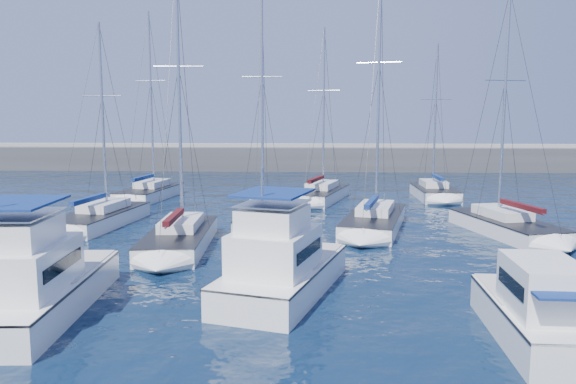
{
  "coord_description": "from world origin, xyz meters",
  "views": [
    {
      "loc": [
        2.16,
        -21.98,
        7.14
      ],
      "look_at": [
        0.85,
        8.24,
        3.0
      ],
      "focal_mm": 35.0,
      "sensor_mm": 36.0,
      "label": 1
    }
  ],
  "objects_px": {
    "motor_yacht_port_inner": "(29,285)",
    "motor_yacht_stbd_outer": "(535,314)",
    "sailboat_mid_d": "(374,221)",
    "sailboat_mid_c": "(262,217)",
    "sailboat_mid_e": "(506,226)",
    "sailboat_back_c": "(434,192)",
    "motor_yacht_stbd_inner": "(281,268)",
    "sailboat_back_a": "(150,192)",
    "sailboat_mid_a": "(101,218)",
    "sailboat_back_b": "(320,194)",
    "sailboat_mid_b": "(180,238)"
  },
  "relations": [
    {
      "from": "motor_yacht_stbd_outer",
      "to": "sailboat_back_c",
      "type": "distance_m",
      "value": 31.59
    },
    {
      "from": "sailboat_mid_b",
      "to": "sailboat_mid_c",
      "type": "distance_m",
      "value": 7.37
    },
    {
      "from": "sailboat_mid_b",
      "to": "sailboat_back_a",
      "type": "height_order",
      "value": "sailboat_back_a"
    },
    {
      "from": "sailboat_mid_a",
      "to": "sailboat_back_a",
      "type": "distance_m",
      "value": 12.06
    },
    {
      "from": "motor_yacht_port_inner",
      "to": "sailboat_back_b",
      "type": "height_order",
      "value": "sailboat_back_b"
    },
    {
      "from": "sailboat_back_a",
      "to": "sailboat_back_b",
      "type": "relative_size",
      "value": 1.1
    },
    {
      "from": "sailboat_mid_b",
      "to": "sailboat_back_a",
      "type": "distance_m",
      "value": 19.07
    },
    {
      "from": "motor_yacht_stbd_inner",
      "to": "sailboat_back_c",
      "type": "height_order",
      "value": "sailboat_back_c"
    },
    {
      "from": "motor_yacht_port_inner",
      "to": "sailboat_mid_a",
      "type": "height_order",
      "value": "sailboat_mid_a"
    },
    {
      "from": "sailboat_mid_c",
      "to": "sailboat_back_a",
      "type": "relative_size",
      "value": 0.95
    },
    {
      "from": "sailboat_back_b",
      "to": "sailboat_back_a",
      "type": "bearing_deg",
      "value": -165.51
    },
    {
      "from": "sailboat_back_b",
      "to": "sailboat_back_c",
      "type": "distance_m",
      "value": 10.01
    },
    {
      "from": "motor_yacht_port_inner",
      "to": "sailboat_mid_e",
      "type": "height_order",
      "value": "sailboat_mid_e"
    },
    {
      "from": "motor_yacht_port_inner",
      "to": "sailboat_back_b",
      "type": "distance_m",
      "value": 30.16
    },
    {
      "from": "sailboat_mid_d",
      "to": "sailboat_mid_c",
      "type": "bearing_deg",
      "value": -172.97
    },
    {
      "from": "sailboat_mid_d",
      "to": "motor_yacht_port_inner",
      "type": "bearing_deg",
      "value": -117.52
    },
    {
      "from": "motor_yacht_stbd_inner",
      "to": "sailboat_mid_b",
      "type": "distance_m",
      "value": 10.05
    },
    {
      "from": "sailboat_mid_a",
      "to": "sailboat_mid_c",
      "type": "xyz_separation_m",
      "value": [
        10.5,
        0.47,
        0.03
      ]
    },
    {
      "from": "motor_yacht_stbd_inner",
      "to": "sailboat_mid_d",
      "type": "bearing_deg",
      "value": 85.48
    },
    {
      "from": "sailboat_back_c",
      "to": "sailboat_mid_d",
      "type": "bearing_deg",
      "value": -116.68
    },
    {
      "from": "motor_yacht_port_inner",
      "to": "sailboat_mid_c",
      "type": "distance_m",
      "value": 18.32
    },
    {
      "from": "motor_yacht_stbd_outer",
      "to": "sailboat_mid_e",
      "type": "bearing_deg",
      "value": 76.29
    },
    {
      "from": "motor_yacht_port_inner",
      "to": "motor_yacht_stbd_outer",
      "type": "height_order",
      "value": "motor_yacht_port_inner"
    },
    {
      "from": "sailboat_back_b",
      "to": "sailboat_back_c",
      "type": "xyz_separation_m",
      "value": [
        9.89,
        1.58,
        0.01
      ]
    },
    {
      "from": "sailboat_mid_d",
      "to": "sailboat_back_a",
      "type": "xyz_separation_m",
      "value": [
        -17.94,
        12.39,
        0.01
      ]
    },
    {
      "from": "sailboat_mid_c",
      "to": "sailboat_back_b",
      "type": "bearing_deg",
      "value": 70.28
    },
    {
      "from": "motor_yacht_stbd_inner",
      "to": "sailboat_mid_e",
      "type": "height_order",
      "value": "sailboat_mid_e"
    },
    {
      "from": "sailboat_mid_c",
      "to": "sailboat_mid_d",
      "type": "xyz_separation_m",
      "value": [
        7.2,
        -0.8,
        -0.01
      ]
    },
    {
      "from": "motor_yacht_port_inner",
      "to": "motor_yacht_stbd_outer",
      "type": "xyz_separation_m",
      "value": [
        17.12,
        -1.65,
        -0.19
      ]
    },
    {
      "from": "motor_yacht_port_inner",
      "to": "sailboat_back_a",
      "type": "height_order",
      "value": "sailboat_back_a"
    },
    {
      "from": "sailboat_mid_c",
      "to": "sailboat_mid_d",
      "type": "bearing_deg",
      "value": -6.49
    },
    {
      "from": "sailboat_mid_d",
      "to": "motor_yacht_stbd_outer",
      "type": "bearing_deg",
      "value": -66.77
    },
    {
      "from": "motor_yacht_stbd_outer",
      "to": "sailboat_back_a",
      "type": "xyz_separation_m",
      "value": [
        -21.04,
        30.24,
        -0.4
      ]
    },
    {
      "from": "motor_yacht_stbd_outer",
      "to": "sailboat_mid_d",
      "type": "height_order",
      "value": "sailboat_mid_d"
    },
    {
      "from": "sailboat_back_b",
      "to": "sailboat_back_c",
      "type": "height_order",
      "value": "sailboat_back_b"
    },
    {
      "from": "motor_yacht_port_inner",
      "to": "sailboat_mid_c",
      "type": "relative_size",
      "value": 0.59
    },
    {
      "from": "motor_yacht_port_inner",
      "to": "sailboat_mid_b",
      "type": "relative_size",
      "value": 0.58
    },
    {
      "from": "sailboat_back_c",
      "to": "motor_yacht_stbd_inner",
      "type": "bearing_deg",
      "value": -114.14
    },
    {
      "from": "sailboat_mid_d",
      "to": "sailboat_back_c",
      "type": "distance_m",
      "value": 15.09
    },
    {
      "from": "motor_yacht_stbd_inner",
      "to": "sailboat_back_a",
      "type": "xyz_separation_m",
      "value": [
        -12.77,
        25.88,
        -0.59
      ]
    },
    {
      "from": "motor_yacht_port_inner",
      "to": "motor_yacht_stbd_outer",
      "type": "relative_size",
      "value": 1.39
    },
    {
      "from": "motor_yacht_stbd_outer",
      "to": "sailboat_mid_a",
      "type": "xyz_separation_m",
      "value": [
        -20.81,
        18.17,
        -0.44
      ]
    },
    {
      "from": "sailboat_mid_a",
      "to": "sailboat_back_b",
      "type": "bearing_deg",
      "value": 46.35
    },
    {
      "from": "sailboat_mid_a",
      "to": "sailboat_mid_d",
      "type": "height_order",
      "value": "sailboat_mid_d"
    },
    {
      "from": "sailboat_mid_b",
      "to": "sailboat_mid_e",
      "type": "height_order",
      "value": "sailboat_mid_b"
    },
    {
      "from": "sailboat_mid_c",
      "to": "sailboat_mid_e",
      "type": "distance_m",
      "value": 15.14
    },
    {
      "from": "motor_yacht_stbd_inner",
      "to": "motor_yacht_stbd_outer",
      "type": "xyz_separation_m",
      "value": [
        8.28,
        -4.36,
        -0.19
      ]
    },
    {
      "from": "motor_yacht_stbd_outer",
      "to": "sailboat_back_c",
      "type": "bearing_deg",
      "value": 85.61
    },
    {
      "from": "motor_yacht_stbd_inner",
      "to": "sailboat_back_b",
      "type": "relative_size",
      "value": 0.59
    },
    {
      "from": "sailboat_mid_b",
      "to": "sailboat_mid_a",
      "type": "bearing_deg",
      "value": 135.9
    }
  ]
}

